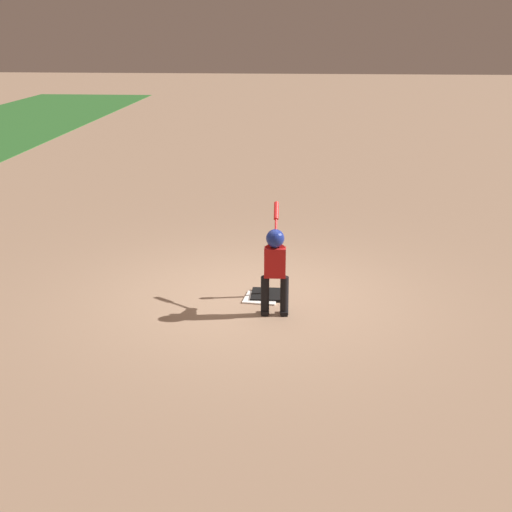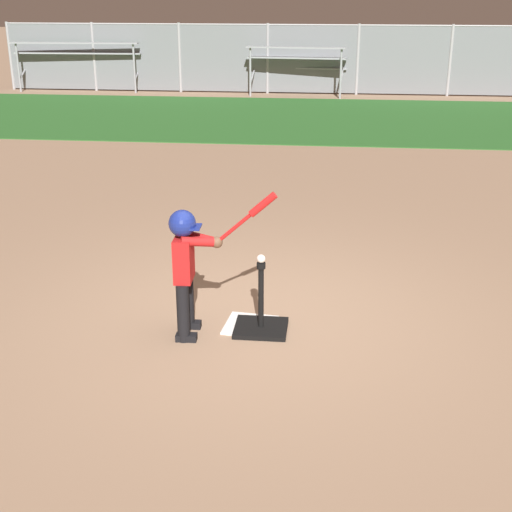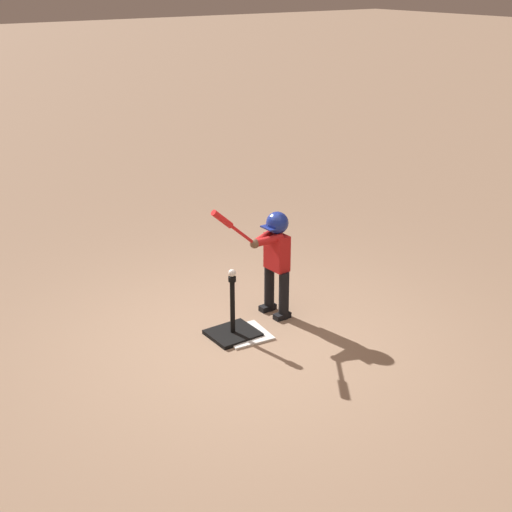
% 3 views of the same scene
% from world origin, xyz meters
% --- Properties ---
extents(ground_plane, '(90.00, 90.00, 0.00)m').
position_xyz_m(ground_plane, '(0.00, 0.00, 0.00)').
color(ground_plane, '#93755B').
extents(home_plate, '(0.48, 0.48, 0.02)m').
position_xyz_m(home_plate, '(-0.06, -0.15, 0.01)').
color(home_plate, white).
rests_on(home_plate, ground_plane).
extents(batting_tee, '(0.46, 0.42, 0.64)m').
position_xyz_m(batting_tee, '(0.04, -0.22, 0.08)').
color(batting_tee, black).
rests_on(batting_tee, ground_plane).
extents(batter_child, '(0.90, 0.36, 1.30)m').
position_xyz_m(batter_child, '(-0.57, -0.36, 0.72)').
color(batter_child, black).
rests_on(batter_child, ground_plane).
extents(baseball, '(0.07, 0.07, 0.07)m').
position_xyz_m(baseball, '(0.04, -0.22, 0.68)').
color(baseball, white).
rests_on(baseball, batting_tee).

